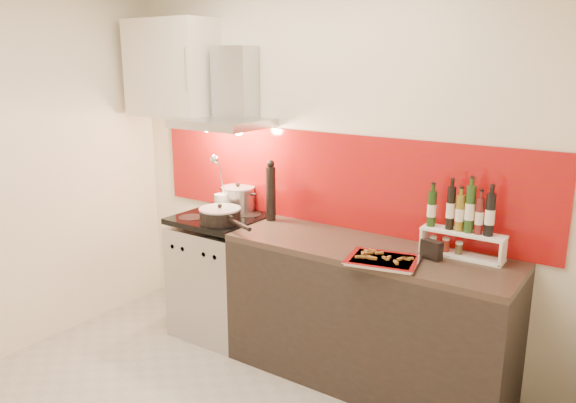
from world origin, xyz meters
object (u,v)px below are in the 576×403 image
Objects in this scene: range_stove at (222,276)px; stock_pot at (238,199)px; counter at (367,315)px; baking_tray at (383,260)px; saute_pan at (221,215)px; pepper_mill at (271,191)px.

stock_pot is at bearing 85.08° from range_stove.
baking_tray reaches higher than counter.
stock_pot reaches higher than saute_pan.
saute_pan is at bearing 176.96° from baking_tray.
range_stove is 3.61× the size of stock_pot.
stock_pot is 1.42m from baking_tray.
range_stove is at bearing 172.17° from baking_tray.
saute_pan is at bearing -130.71° from pepper_mill.
counter is 4.01× the size of baking_tray.
stock_pot is at bearing 171.07° from counter.
stock_pot is 0.56× the size of baking_tray.
range_stove is 1.47m from baking_tray.
range_stove is at bearing -94.92° from stock_pot.
stock_pot reaches higher than counter.
pepper_mill reaches higher than saute_pan.
stock_pot is at bearing 107.35° from saute_pan.
stock_pot is 0.58× the size of pepper_mill.
saute_pan is at bearing -47.01° from range_stove.
counter is (1.20, 0.00, 0.01)m from range_stove.
pepper_mill reaches higher than range_stove.
stock_pot is at bearing 173.21° from pepper_mill.
counter is at bearing 6.70° from saute_pan.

